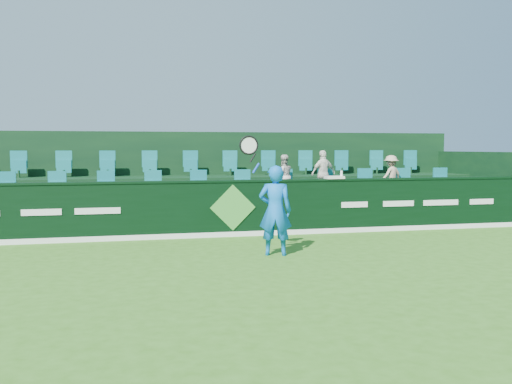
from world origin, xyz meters
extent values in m
plane|color=#366A19|center=(0.00, 0.00, 0.00)|extent=(60.00, 60.00, 0.00)
cube|color=black|center=(0.00, 4.00, 0.65)|extent=(16.00, 0.20, 1.30)
cube|color=black|center=(0.00, 4.00, 1.32)|extent=(16.00, 0.24, 0.05)
cube|color=white|center=(0.00, 3.89, 0.06)|extent=(16.00, 0.02, 0.12)
cube|color=green|center=(0.00, 3.88, 0.70)|extent=(1.10, 0.02, 1.10)
cube|color=white|center=(-4.30, 3.89, 0.70)|extent=(0.85, 0.01, 0.14)
cube|color=white|center=(-3.10, 3.89, 0.70)|extent=(1.00, 0.01, 0.14)
cube|color=white|center=(3.10, 3.89, 0.70)|extent=(0.70, 0.01, 0.14)
cube|color=white|center=(4.30, 3.89, 0.70)|extent=(0.85, 0.01, 0.14)
cube|color=white|center=(5.50, 3.89, 0.70)|extent=(1.00, 0.01, 0.14)
cube|color=white|center=(6.70, 3.89, 0.70)|extent=(0.70, 0.01, 0.14)
cube|color=black|center=(0.00, 5.10, 0.40)|extent=(16.00, 2.00, 0.80)
cube|color=black|center=(0.00, 7.00, 0.65)|extent=(16.00, 1.80, 1.30)
cube|color=black|center=(0.00, 8.00, 1.30)|extent=(16.00, 0.20, 2.60)
cube|color=black|center=(7.90, 6.00, 1.00)|extent=(0.20, 4.00, 2.00)
cube|color=#157477|center=(0.00, 5.50, 1.10)|extent=(13.50, 0.50, 0.60)
cube|color=#157477|center=(0.00, 7.30, 1.60)|extent=(13.50, 0.50, 0.60)
imported|color=blue|center=(0.38, 1.42, 0.89)|extent=(0.75, 0.60, 1.78)
cylinder|color=#143FBF|center=(-0.04, 1.32, 1.73)|extent=(0.15, 0.04, 0.21)
cylinder|color=black|center=(-0.10, 1.32, 1.93)|extent=(0.14, 0.03, 0.19)
torus|color=black|center=(-0.18, 1.32, 2.17)|extent=(0.52, 0.04, 0.52)
cylinder|color=silver|center=(-0.18, 1.32, 2.17)|extent=(0.43, 0.01, 0.43)
imported|color=beige|center=(1.60, 5.12, 1.37)|extent=(0.61, 0.50, 1.14)
imported|color=white|center=(2.71, 5.12, 1.43)|extent=(0.79, 0.48, 1.25)
imported|color=tan|center=(4.69, 5.12, 1.36)|extent=(0.82, 0.64, 1.11)
cube|color=silver|center=(2.59, 4.00, 1.38)|extent=(0.46, 0.30, 0.07)
cylinder|color=white|center=(2.79, 4.00, 1.45)|extent=(0.06, 0.06, 0.20)
camera|label=1|loc=(-2.53, -9.35, 2.13)|focal=40.00mm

